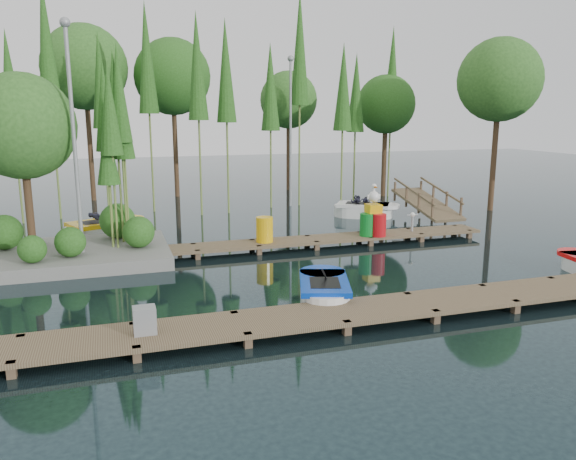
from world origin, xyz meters
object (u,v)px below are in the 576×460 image
object	(u,v)px
island	(49,160)
utility_cabinet	(145,320)
drum_cluster	(374,220)
boat_yellow_far	(103,229)
boat_blue	(324,291)
yellow_barrel	(265,229)

from	to	relation	value
island	utility_cabinet	xyz separation A→B (m)	(2.20, -7.79, -2.61)
drum_cluster	boat_yellow_far	bearing A→B (deg)	156.72
island	boat_yellow_far	distance (m)	4.40
boat_blue	yellow_barrel	bearing A→B (deg)	108.21
drum_cluster	island	bearing A→B (deg)	174.94
island	boat_yellow_far	size ratio (longest dim) A/B	2.06
island	yellow_barrel	world-z (taller)	island
boat_yellow_far	drum_cluster	world-z (taller)	drum_cluster
boat_blue	boat_yellow_far	distance (m)	10.66
island	boat_yellow_far	world-z (taller)	island
island	drum_cluster	size ratio (longest dim) A/B	3.66
island	utility_cabinet	distance (m)	8.51
utility_cabinet	drum_cluster	bearing A→B (deg)	39.14
yellow_barrel	utility_cabinet	bearing A→B (deg)	-122.17
boat_blue	boat_yellow_far	size ratio (longest dim) A/B	0.87
island	yellow_barrel	size ratio (longest dim) A/B	7.89
boat_blue	boat_yellow_far	world-z (taller)	boat_yellow_far
boat_blue	utility_cabinet	xyz separation A→B (m)	(-4.42, -1.53, 0.32)
island	boat_blue	distance (m)	9.57
island	boat_yellow_far	bearing A→B (deg)	65.27
utility_cabinet	drum_cluster	size ratio (longest dim) A/B	0.29
boat_yellow_far	drum_cluster	distance (m)	10.06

